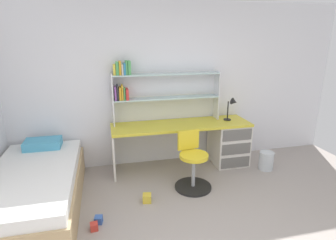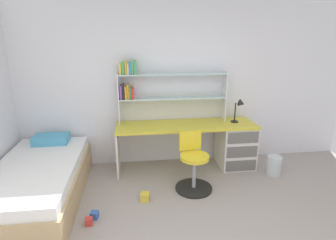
{
  "view_description": "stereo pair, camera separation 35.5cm",
  "coord_description": "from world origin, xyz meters",
  "px_view_note": "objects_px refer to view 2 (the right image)",
  "views": [
    {
      "loc": [
        -1.02,
        -1.8,
        2.05
      ],
      "look_at": [
        -0.24,
        1.51,
        1.03
      ],
      "focal_mm": 29.38,
      "sensor_mm": 36.0,
      "label": 1
    },
    {
      "loc": [
        -0.67,
        -1.86,
        2.05
      ],
      "look_at": [
        -0.24,
        1.51,
        1.03
      ],
      "focal_mm": 29.38,
      "sensor_mm": 36.0,
      "label": 2
    }
  ],
  "objects_px": {
    "desk_lamp": "(240,107)",
    "toy_block_red_4": "(89,221)",
    "waste_bin": "(274,165)",
    "swivel_chair": "(193,167)",
    "toy_block_blue_0": "(94,215)",
    "bookshelf_hutch": "(157,86)",
    "desk": "(222,142)",
    "bed_platform": "(38,183)",
    "toy_block_yellow_3": "(145,197)"
  },
  "relations": [
    {
      "from": "toy_block_blue_0",
      "to": "desk",
      "type": "bearing_deg",
      "value": 31.5
    },
    {
      "from": "desk_lamp",
      "to": "waste_bin",
      "type": "relative_size",
      "value": 1.3
    },
    {
      "from": "desk",
      "to": "toy_block_yellow_3",
      "type": "distance_m",
      "value": 1.62
    },
    {
      "from": "bed_platform",
      "to": "bookshelf_hutch",
      "type": "bearing_deg",
      "value": 28.33
    },
    {
      "from": "bookshelf_hutch",
      "to": "toy_block_red_4",
      "type": "relative_size",
      "value": 20.51
    },
    {
      "from": "waste_bin",
      "to": "bookshelf_hutch",
      "type": "bearing_deg",
      "value": 161.47
    },
    {
      "from": "desk_lamp",
      "to": "toy_block_red_4",
      "type": "bearing_deg",
      "value": -150.15
    },
    {
      "from": "desk_lamp",
      "to": "toy_block_red_4",
      "type": "distance_m",
      "value": 2.73
    },
    {
      "from": "desk_lamp",
      "to": "toy_block_red_4",
      "type": "relative_size",
      "value": 4.59
    },
    {
      "from": "toy_block_yellow_3",
      "to": "toy_block_red_4",
      "type": "bearing_deg",
      "value": -148.44
    },
    {
      "from": "bookshelf_hutch",
      "to": "desk_lamp",
      "type": "relative_size",
      "value": 4.47
    },
    {
      "from": "desk_lamp",
      "to": "waste_bin",
      "type": "xyz_separation_m",
      "value": [
        0.46,
        -0.39,
        -0.85
      ]
    },
    {
      "from": "desk_lamp",
      "to": "toy_block_blue_0",
      "type": "relative_size",
      "value": 4.46
    },
    {
      "from": "bookshelf_hutch",
      "to": "bed_platform",
      "type": "xyz_separation_m",
      "value": [
        -1.64,
        -0.88,
        -1.07
      ]
    },
    {
      "from": "desk_lamp",
      "to": "waste_bin",
      "type": "bearing_deg",
      "value": -40.17
    },
    {
      "from": "bookshelf_hutch",
      "to": "toy_block_yellow_3",
      "type": "xyz_separation_m",
      "value": [
        -0.27,
        -1.07,
        -1.27
      ]
    },
    {
      "from": "bed_platform",
      "to": "waste_bin",
      "type": "xyz_separation_m",
      "value": [
        3.39,
        0.29,
        -0.11
      ]
    },
    {
      "from": "swivel_chair",
      "to": "toy_block_blue_0",
      "type": "height_order",
      "value": "swivel_chair"
    },
    {
      "from": "bookshelf_hutch",
      "to": "waste_bin",
      "type": "distance_m",
      "value": 2.19
    },
    {
      "from": "desk",
      "to": "bed_platform",
      "type": "bearing_deg",
      "value": -165.43
    },
    {
      "from": "waste_bin",
      "to": "toy_block_blue_0",
      "type": "distance_m",
      "value": 2.75
    },
    {
      "from": "bookshelf_hutch",
      "to": "swivel_chair",
      "type": "relative_size",
      "value": 2.12
    },
    {
      "from": "desk",
      "to": "bed_platform",
      "type": "distance_m",
      "value": 2.77
    },
    {
      "from": "waste_bin",
      "to": "swivel_chair",
      "type": "bearing_deg",
      "value": -169.36
    },
    {
      "from": "desk",
      "to": "toy_block_red_4",
      "type": "xyz_separation_m",
      "value": [
        -1.97,
        -1.29,
        -0.38
      ]
    },
    {
      "from": "desk",
      "to": "toy_block_blue_0",
      "type": "relative_size",
      "value": 25.61
    },
    {
      "from": "desk_lamp",
      "to": "swivel_chair",
      "type": "relative_size",
      "value": 0.48
    },
    {
      "from": "desk_lamp",
      "to": "bed_platform",
      "type": "relative_size",
      "value": 0.19
    },
    {
      "from": "swivel_chair",
      "to": "bookshelf_hutch",
      "type": "bearing_deg",
      "value": 116.5
    },
    {
      "from": "desk_lamp",
      "to": "waste_bin",
      "type": "height_order",
      "value": "desk_lamp"
    },
    {
      "from": "swivel_chair",
      "to": "waste_bin",
      "type": "xyz_separation_m",
      "value": [
        1.34,
        0.25,
        -0.17
      ]
    },
    {
      "from": "bookshelf_hutch",
      "to": "desk",
      "type": "bearing_deg",
      "value": -10.23
    },
    {
      "from": "desk_lamp",
      "to": "toy_block_yellow_3",
      "type": "bearing_deg",
      "value": -150.89
    },
    {
      "from": "waste_bin",
      "to": "toy_block_blue_0",
      "type": "xyz_separation_m",
      "value": [
        -2.64,
        -0.78,
        -0.1
      ]
    },
    {
      "from": "bed_platform",
      "to": "toy_block_red_4",
      "type": "xyz_separation_m",
      "value": [
        0.71,
        -0.59,
        -0.22
      ]
    },
    {
      "from": "desk",
      "to": "bed_platform",
      "type": "relative_size",
      "value": 1.08
    },
    {
      "from": "desk",
      "to": "toy_block_blue_0",
      "type": "xyz_separation_m",
      "value": [
        -1.92,
        -1.18,
        -0.38
      ]
    },
    {
      "from": "desk",
      "to": "waste_bin",
      "type": "bearing_deg",
      "value": -29.22
    },
    {
      "from": "waste_bin",
      "to": "toy_block_red_4",
      "type": "xyz_separation_m",
      "value": [
        -2.68,
        -0.88,
        -0.11
      ]
    },
    {
      "from": "waste_bin",
      "to": "toy_block_red_4",
      "type": "bearing_deg",
      "value": -161.76
    },
    {
      "from": "swivel_chair",
      "to": "bed_platform",
      "type": "height_order",
      "value": "swivel_chair"
    },
    {
      "from": "waste_bin",
      "to": "desk_lamp",
      "type": "bearing_deg",
      "value": 139.83
    },
    {
      "from": "toy_block_blue_0",
      "to": "toy_block_red_4",
      "type": "distance_m",
      "value": 0.12
    },
    {
      "from": "bookshelf_hutch",
      "to": "toy_block_blue_0",
      "type": "bearing_deg",
      "value": -122.9
    },
    {
      "from": "waste_bin",
      "to": "toy_block_red_4",
      "type": "distance_m",
      "value": 2.83
    },
    {
      "from": "desk_lamp",
      "to": "toy_block_blue_0",
      "type": "bearing_deg",
      "value": -151.8
    },
    {
      "from": "desk_lamp",
      "to": "toy_block_yellow_3",
      "type": "xyz_separation_m",
      "value": [
        -1.56,
        -0.87,
        -0.94
      ]
    },
    {
      "from": "desk_lamp",
      "to": "bookshelf_hutch",
      "type": "bearing_deg",
      "value": 171.29
    },
    {
      "from": "bed_platform",
      "to": "toy_block_yellow_3",
      "type": "xyz_separation_m",
      "value": [
        1.37,
        -0.19,
        -0.2
      ]
    },
    {
      "from": "swivel_chair",
      "to": "waste_bin",
      "type": "bearing_deg",
      "value": 10.64
    }
  ]
}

